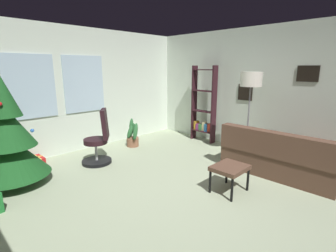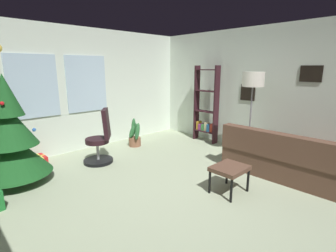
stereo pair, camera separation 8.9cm
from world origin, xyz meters
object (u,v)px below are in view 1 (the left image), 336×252
bookshelf (204,109)px  floor_lamp (251,84)px  office_chair (99,143)px  gift_box_red (38,161)px  potted_plant (133,136)px  footstool (230,169)px  couch (290,158)px  holiday_tree (9,140)px

bookshelf → floor_lamp: bookshelf is taller
office_chair → floor_lamp: size_ratio=0.61×
gift_box_red → potted_plant: 2.02m
bookshelf → floor_lamp: (-0.36, -1.37, 0.69)m
footstool → couch: bearing=-15.9°
couch → footstool: size_ratio=3.66×
office_chair → bookshelf: bearing=-10.4°
gift_box_red → office_chair: (0.89, -0.74, 0.32)m
footstool → bookshelf: bearing=45.5°
footstool → gift_box_red: (-1.64, 3.13, -0.27)m
floor_lamp → potted_plant: size_ratio=2.66×
footstool → gift_box_red: 3.55m
office_chair → floor_lamp: (2.27, -1.85, 1.09)m
floor_lamp → footstool: bearing=-160.6°
footstool → gift_box_red: size_ratio=1.43×
footstool → potted_plant: potted_plant is taller
footstool → floor_lamp: floor_lamp is taller
holiday_tree → potted_plant: size_ratio=3.28×
gift_box_red → office_chair: size_ratio=0.34×
gift_box_red → bookshelf: 3.80m
couch → floor_lamp: bearing=78.1°
office_chair → footstool: bearing=-72.6°
potted_plant → holiday_tree: bearing=-174.2°
footstool → bookshelf: 2.72m
holiday_tree → office_chair: holiday_tree is taller
office_chair → bookshelf: 2.70m
couch → potted_plant: bearing=107.3°
couch → holiday_tree: size_ratio=0.87×
holiday_tree → potted_plant: bearing=5.8°
couch → gift_box_red: size_ratio=5.23×
holiday_tree → potted_plant: 2.58m
footstool → gift_box_red: footstool is taller
office_chair → couch: bearing=-53.1°
couch → footstool: (-1.32, 0.38, 0.07)m
bookshelf → potted_plant: bearing=150.6°
footstool → bookshelf: bookshelf is taller
bookshelf → potted_plant: (-1.54, 0.87, -0.56)m
floor_lamp → potted_plant: floor_lamp is taller
office_chair → gift_box_red: bearing=140.3°
gift_box_red → office_chair: office_chair is taller
footstool → potted_plant: size_ratio=0.78×
couch → gift_box_red: 4.60m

